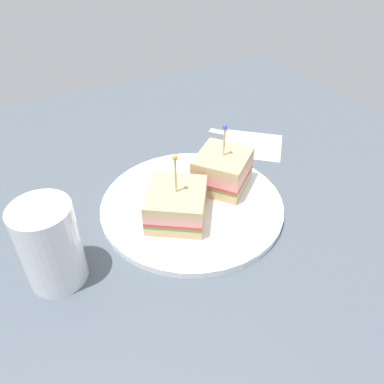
# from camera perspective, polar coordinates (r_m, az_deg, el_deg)

# --- Properties ---
(ground_plane) EXTENTS (1.00, 1.00, 0.02)m
(ground_plane) POSITION_cam_1_polar(r_m,az_deg,el_deg) (0.60, -0.00, -3.03)
(ground_plane) COLOR #4C5660
(plate) EXTENTS (0.27, 0.27, 0.01)m
(plate) POSITION_cam_1_polar(r_m,az_deg,el_deg) (0.59, -0.00, -1.92)
(plate) COLOR white
(plate) RESTS_ON ground_plane
(sandwich_half_front) EXTENTS (0.12, 0.11, 0.11)m
(sandwich_half_front) POSITION_cam_1_polar(r_m,az_deg,el_deg) (0.54, -2.30, -1.86)
(sandwich_half_front) COLOR tan
(sandwich_half_front) RESTS_ON plate
(sandwich_half_back) EXTENTS (0.11, 0.11, 0.11)m
(sandwich_half_back) POSITION_cam_1_polar(r_m,az_deg,el_deg) (0.60, 4.52, 3.24)
(sandwich_half_back) COLOR tan
(sandwich_half_back) RESTS_ON plate
(drink_glass) EXTENTS (0.07, 0.07, 0.11)m
(drink_glass) POSITION_cam_1_polar(r_m,az_deg,el_deg) (0.49, -20.10, -7.82)
(drink_glass) COLOR gold
(drink_glass) RESTS_ON ground_plane
(napkin) EXTENTS (0.14, 0.14, 0.00)m
(napkin) POSITION_cam_1_polar(r_m,az_deg,el_deg) (0.74, 8.91, 6.88)
(napkin) COLOR beige
(napkin) RESTS_ON ground_plane
(fork) EXTENTS (0.09, 0.10, 0.00)m
(fork) POSITION_cam_1_polar(r_m,az_deg,el_deg) (0.73, 5.46, 6.56)
(fork) COLOR silver
(fork) RESTS_ON ground_plane
(knife) EXTENTS (0.11, 0.09, 0.00)m
(knife) POSITION_cam_1_polar(r_m,az_deg,el_deg) (0.77, 6.76, 8.34)
(knife) COLOR silver
(knife) RESTS_ON ground_plane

